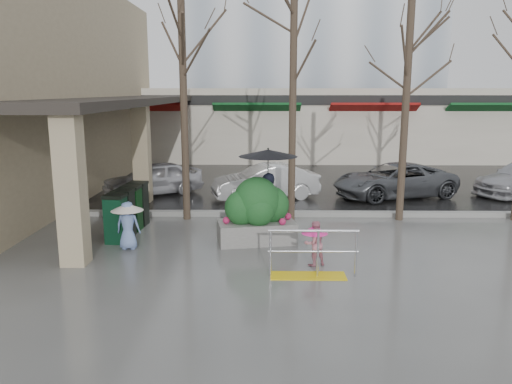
{
  "coord_description": "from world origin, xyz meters",
  "views": [
    {
      "loc": [
        0.35,
        -11.23,
        3.86
      ],
      "look_at": [
        0.16,
        1.38,
        1.3
      ],
      "focal_mm": 35.0,
      "sensor_mm": 36.0,
      "label": 1
    }
  ],
  "objects_px": {
    "planter": "(257,211)",
    "car_c": "(394,180)",
    "child_blue": "(128,220)",
    "news_boxes": "(128,210)",
    "woman": "(268,182)",
    "car_b": "(265,182)",
    "car_a": "(153,179)",
    "tree_west": "(182,48)",
    "tree_mideast": "(409,55)",
    "tree_midwest": "(294,42)",
    "handrail": "(311,259)",
    "child_pink": "(314,240)"
  },
  "relations": [
    {
      "from": "woman",
      "to": "car_b",
      "type": "height_order",
      "value": "woman"
    },
    {
      "from": "car_a",
      "to": "tree_mideast",
      "type": "bearing_deg",
      "value": 35.51
    },
    {
      "from": "child_blue",
      "to": "news_boxes",
      "type": "bearing_deg",
      "value": -72.11
    },
    {
      "from": "woman",
      "to": "child_blue",
      "type": "bearing_deg",
      "value": 11.94
    },
    {
      "from": "news_boxes",
      "to": "car_b",
      "type": "relative_size",
      "value": 0.61
    },
    {
      "from": "tree_mideast",
      "to": "planter",
      "type": "distance_m",
      "value": 6.36
    },
    {
      "from": "tree_west",
      "to": "car_a",
      "type": "relative_size",
      "value": 1.84
    },
    {
      "from": "child_blue",
      "to": "planter",
      "type": "bearing_deg",
      "value": -166.19
    },
    {
      "from": "woman",
      "to": "child_blue",
      "type": "distance_m",
      "value": 3.66
    },
    {
      "from": "handrail",
      "to": "child_pink",
      "type": "height_order",
      "value": "handrail"
    },
    {
      "from": "tree_west",
      "to": "child_blue",
      "type": "height_order",
      "value": "tree_west"
    },
    {
      "from": "planter",
      "to": "car_c",
      "type": "relative_size",
      "value": 0.47
    },
    {
      "from": "car_c",
      "to": "tree_mideast",
      "type": "bearing_deg",
      "value": -28.86
    },
    {
      "from": "tree_mideast",
      "to": "child_blue",
      "type": "height_order",
      "value": "tree_mideast"
    },
    {
      "from": "tree_west",
      "to": "car_c",
      "type": "distance_m",
      "value": 9.08
    },
    {
      "from": "tree_midwest",
      "to": "news_boxes",
      "type": "relative_size",
      "value": 3.02
    },
    {
      "from": "car_a",
      "to": "woman",
      "type": "bearing_deg",
      "value": 5.83
    },
    {
      "from": "tree_west",
      "to": "planter",
      "type": "xyz_separation_m",
      "value": [
        2.18,
        -2.36,
        -4.26
      ]
    },
    {
      "from": "handrail",
      "to": "woman",
      "type": "relative_size",
      "value": 0.78
    },
    {
      "from": "woman",
      "to": "car_c",
      "type": "xyz_separation_m",
      "value": [
        4.7,
        5.43,
        -0.91
      ]
    },
    {
      "from": "handrail",
      "to": "woman",
      "type": "xyz_separation_m",
      "value": [
        -0.89,
        2.71,
        1.16
      ]
    },
    {
      "from": "news_boxes",
      "to": "car_a",
      "type": "distance_m",
      "value": 5.16
    },
    {
      "from": "tree_midwest",
      "to": "car_a",
      "type": "xyz_separation_m",
      "value": [
        -5.01,
        3.57,
        -4.6
      ]
    },
    {
      "from": "car_b",
      "to": "car_c",
      "type": "distance_m",
      "value": 4.76
    },
    {
      "from": "car_a",
      "to": "car_c",
      "type": "relative_size",
      "value": 0.82
    },
    {
      "from": "handrail",
      "to": "car_b",
      "type": "relative_size",
      "value": 0.5
    },
    {
      "from": "handrail",
      "to": "child_pink",
      "type": "xyz_separation_m",
      "value": [
        0.13,
        0.69,
        0.22
      ]
    },
    {
      "from": "tree_west",
      "to": "car_c",
      "type": "relative_size",
      "value": 1.5
    },
    {
      "from": "handrail",
      "to": "tree_mideast",
      "type": "distance_m",
      "value": 7.28
    },
    {
      "from": "car_b",
      "to": "handrail",
      "type": "bearing_deg",
      "value": -8.92
    },
    {
      "from": "tree_west",
      "to": "child_pink",
      "type": "xyz_separation_m",
      "value": [
        3.49,
        -4.11,
        -4.49
      ]
    },
    {
      "from": "handrail",
      "to": "car_c",
      "type": "bearing_deg",
      "value": 64.89
    },
    {
      "from": "tree_mideast",
      "to": "child_pink",
      "type": "distance_m",
      "value": 6.64
    },
    {
      "from": "handrail",
      "to": "planter",
      "type": "bearing_deg",
      "value": 115.7
    },
    {
      "from": "car_a",
      "to": "car_b",
      "type": "height_order",
      "value": "same"
    },
    {
      "from": "woman",
      "to": "news_boxes",
      "type": "xyz_separation_m",
      "value": [
        -3.84,
        0.52,
        -0.9
      ]
    },
    {
      "from": "handrail",
      "to": "planter",
      "type": "distance_m",
      "value": 2.75
    },
    {
      "from": "handrail",
      "to": "car_a",
      "type": "bearing_deg",
      "value": 121.72
    },
    {
      "from": "child_pink",
      "to": "car_a",
      "type": "bearing_deg",
      "value": -79.47
    },
    {
      "from": "child_blue",
      "to": "car_c",
      "type": "xyz_separation_m",
      "value": [
        8.17,
        6.31,
        -0.11
      ]
    },
    {
      "from": "tree_west",
      "to": "car_b",
      "type": "relative_size",
      "value": 1.78
    },
    {
      "from": "child_blue",
      "to": "car_a",
      "type": "height_order",
      "value": "car_a"
    },
    {
      "from": "child_pink",
      "to": "car_c",
      "type": "bearing_deg",
      "value": -140.43
    },
    {
      "from": "tree_west",
      "to": "tree_mideast",
      "type": "bearing_deg",
      "value": 0.0
    },
    {
      "from": "planter",
      "to": "car_b",
      "type": "xyz_separation_m",
      "value": [
        0.24,
        5.32,
        -0.19
      ]
    },
    {
      "from": "car_b",
      "to": "woman",
      "type": "bearing_deg",
      "value": -15.32
    },
    {
      "from": "news_boxes",
      "to": "child_pink",
      "type": "bearing_deg",
      "value": -22.66
    },
    {
      "from": "child_blue",
      "to": "car_a",
      "type": "distance_m",
      "value": 6.6
    },
    {
      "from": "handrail",
      "to": "car_b",
      "type": "bearing_deg",
      "value": 96.88
    },
    {
      "from": "tree_midwest",
      "to": "news_boxes",
      "type": "distance_m",
      "value": 6.67
    }
  ]
}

